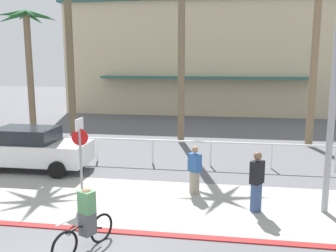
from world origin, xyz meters
name	(u,v)px	position (x,y,z in m)	size (l,w,h in m)	color
ground_plane	(159,154)	(0.00, 10.00, 0.00)	(80.00, 80.00, 0.00)	#5B5B60
sidewalk_strip	(126,201)	(0.00, 4.20, 0.01)	(44.00, 4.00, 0.02)	#9E9E93
curb_paint	(105,230)	(0.00, 2.20, 0.01)	(44.00, 0.24, 0.03)	maroon
building_backdrop	(207,56)	(1.32, 26.37, 4.62)	(22.93, 10.16, 9.20)	beige
rail_fence	(153,144)	(0.00, 8.50, 0.84)	(19.48, 0.08, 1.04)	white
stop_sign_bike_lane	(80,147)	(-1.40, 4.21, 1.68)	(0.52, 0.56, 2.56)	gray
palm_tree_1	(28,40)	(-7.86, 13.07, 5.40)	(3.28, 3.74, 7.00)	#756047
palm_tree_3	(182,4)	(0.68, 12.86, 7.04)	(3.23, 3.37, 9.87)	#756047
palm_tree_4	(317,17)	(7.20, 12.84, 6.30)	(3.77, 3.21, 8.70)	#846B4C
car_white_1	(32,148)	(-4.53, 6.88, 0.87)	(4.40, 2.02, 1.69)	white
cyclist_black_0	(86,221)	(-0.12, 1.26, 0.69)	(0.87, 1.65, 1.50)	black
pedestrian_0	(195,172)	(2.03, 5.22, 0.72)	(0.47, 0.46, 1.58)	gray
pedestrian_1	(257,184)	(3.89, 4.04, 0.82)	(0.45, 0.48, 1.77)	#384C7A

